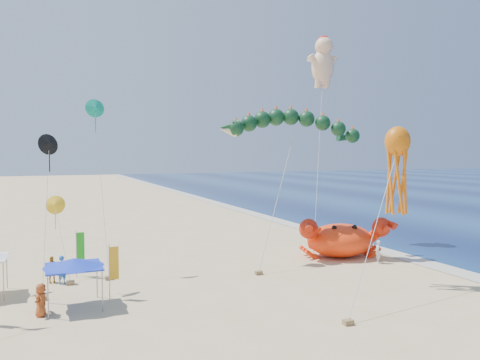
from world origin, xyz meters
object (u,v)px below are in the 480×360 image
Objects in this scene: dragon_kite at (292,129)px; cherub_kite at (323,61)px; canopy_blue at (74,263)px; crab_inflatable at (341,239)px; octopus_kite at (397,164)px.

cherub_kite is (6.23, 5.22, 6.73)m from dragon_kite.
crab_inflatable is at bearing 13.06° from canopy_blue.
dragon_kite is (-3.99, 1.16, 8.82)m from crab_inflatable.
cherub_kite is at bearing 25.99° from canopy_blue.
dragon_kite reaches higher than octopus_kite.
canopy_blue is (-16.72, -5.96, -7.83)m from dragon_kite.
crab_inflatable is at bearing -109.33° from cherub_kite.
cherub_kite is 6.07× the size of canopy_blue.
dragon_kite is 10.55m from cherub_kite.
cherub_kite is (2.24, 6.38, 15.54)m from crab_inflatable.
dragon_kite is at bearing -140.03° from cherub_kite.
octopus_kite reaches higher than crab_inflatable.
dragon_kite reaches higher than crab_inflatable.
octopus_kite is at bearing -75.38° from dragon_kite.
crab_inflatable is 2.36× the size of canopy_blue.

